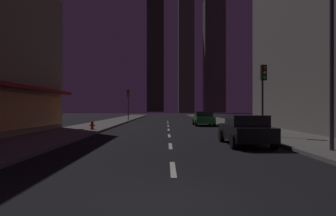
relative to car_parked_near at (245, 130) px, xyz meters
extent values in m
cube|color=black|center=(-3.60, 23.25, -0.79)|extent=(78.00, 136.00, 0.10)
cube|color=#605E59|center=(3.40, 23.25, -0.67)|extent=(4.00, 76.00, 0.15)
cube|color=#605E59|center=(-10.60, 23.25, -0.67)|extent=(4.00, 76.00, 0.15)
cube|color=silver|center=(-3.60, -5.55, -0.73)|extent=(0.16, 2.20, 0.01)
cube|color=silver|center=(-3.60, -0.35, -0.73)|extent=(0.16, 2.20, 0.01)
cube|color=silver|center=(-3.60, 4.85, -0.73)|extent=(0.16, 2.20, 0.01)
cube|color=silver|center=(-3.60, 10.05, -0.73)|extent=(0.16, 2.20, 0.01)
cube|color=silver|center=(-3.60, 15.25, -0.73)|extent=(0.16, 2.20, 0.01)
cube|color=silver|center=(-3.60, 20.45, -0.73)|extent=(0.16, 2.20, 0.01)
cube|color=silver|center=(-3.60, 25.65, -0.73)|extent=(0.16, 2.20, 0.01)
cube|color=#302E24|center=(-9.24, 135.71, 32.88)|extent=(8.42, 6.66, 67.24)
cube|color=#5C5745|center=(3.91, 101.61, 29.10)|extent=(5.95, 8.79, 59.68)
cube|color=brown|center=(16.23, 109.36, 22.81)|extent=(8.41, 7.91, 47.11)
cube|color=black|center=(0.00, 0.05, -0.13)|extent=(1.80, 4.20, 0.65)
cube|color=black|center=(0.00, -0.15, 0.43)|extent=(1.64, 2.00, 0.55)
cylinder|color=black|center=(-0.88, 1.45, -0.40)|extent=(0.22, 0.68, 0.68)
cylinder|color=black|center=(0.88, 1.45, -0.40)|extent=(0.22, 0.68, 0.68)
cylinder|color=black|center=(-0.88, -1.35, -0.40)|extent=(0.22, 0.68, 0.68)
cylinder|color=black|center=(0.88, -1.35, -0.40)|extent=(0.22, 0.68, 0.68)
sphere|color=white|center=(-0.55, 2.10, -0.08)|extent=(0.18, 0.18, 0.18)
sphere|color=white|center=(0.55, 2.10, -0.08)|extent=(0.18, 0.18, 0.18)
cube|color=#1E722D|center=(0.00, 15.96, -0.13)|extent=(1.80, 4.20, 0.65)
cube|color=black|center=(0.00, 15.76, 0.43)|extent=(1.64, 2.00, 0.55)
cylinder|color=black|center=(-0.88, 17.36, -0.40)|extent=(0.22, 0.68, 0.68)
cylinder|color=black|center=(0.88, 17.36, -0.40)|extent=(0.22, 0.68, 0.68)
cylinder|color=black|center=(-0.88, 14.56, -0.40)|extent=(0.22, 0.68, 0.68)
cylinder|color=black|center=(0.88, 14.56, -0.40)|extent=(0.22, 0.68, 0.68)
sphere|color=white|center=(-0.55, 18.01, -0.08)|extent=(0.18, 0.18, 0.18)
sphere|color=white|center=(0.55, 18.01, -0.08)|extent=(0.18, 0.18, 0.18)
cylinder|color=red|center=(-9.50, 8.66, -0.32)|extent=(0.22, 0.22, 0.55)
sphere|color=red|center=(-9.50, 8.66, -0.04)|extent=(0.21, 0.21, 0.21)
cylinder|color=red|center=(-9.50, 8.66, -0.56)|extent=(0.30, 0.30, 0.06)
cylinder|color=red|center=(-9.66, 8.66, -0.29)|extent=(0.10, 0.10, 0.10)
cylinder|color=red|center=(-9.34, 8.66, -0.29)|extent=(0.10, 0.10, 0.10)
cylinder|color=#2D2D2D|center=(1.90, 3.30, 1.51)|extent=(0.12, 0.12, 4.20)
cube|color=black|center=(1.90, 3.10, 3.11)|extent=(0.32, 0.24, 0.90)
sphere|color=red|center=(1.90, 2.97, 3.39)|extent=(0.18, 0.18, 0.18)
sphere|color=#F2B20C|center=(1.90, 2.97, 3.11)|extent=(0.18, 0.18, 0.18)
sphere|color=#19D833|center=(1.90, 2.97, 2.83)|extent=(0.18, 0.18, 0.18)
cylinder|color=#2D2D2D|center=(-9.10, 27.20, 1.51)|extent=(0.12, 0.12, 4.20)
cube|color=black|center=(-9.10, 27.00, 3.11)|extent=(0.32, 0.24, 0.90)
sphere|color=red|center=(-9.10, 26.87, 3.39)|extent=(0.18, 0.18, 0.18)
sphere|color=#F2B20C|center=(-9.10, 26.87, 3.11)|extent=(0.18, 0.18, 0.18)
sphere|color=#19D833|center=(-9.10, 26.87, 2.83)|extent=(0.18, 0.18, 0.18)
cylinder|color=#38383D|center=(2.60, -2.75, 2.66)|extent=(0.16, 0.16, 6.50)
camera|label=1|loc=(-3.80, -14.11, 1.03)|focal=31.60mm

